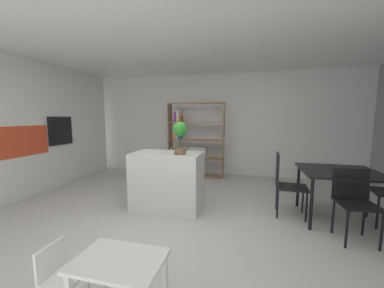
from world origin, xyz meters
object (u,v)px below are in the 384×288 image
(child_table, at_px, (120,272))
(dining_chair_island_side, at_px, (284,180))
(built_in_oven, at_px, (60,131))
(child_chair_left, at_px, (60,275))
(open_bookshelf, at_px, (193,143))
(dining_table, at_px, (339,176))
(kitchen_island, at_px, (167,181))
(dining_chair_near, at_px, (354,197))
(potted_plant_on_island, at_px, (180,134))

(child_table, relative_size, dining_chair_island_side, 0.65)
(built_in_oven, xyz_separation_m, child_chair_left, (2.58, -2.71, -0.91))
(open_bookshelf, height_order, dining_table, open_bookshelf)
(child_table, xyz_separation_m, child_chair_left, (-0.51, -0.00, -0.12))
(kitchen_island, bearing_deg, child_chair_left, -92.60)
(child_table, relative_size, dining_table, 0.60)
(kitchen_island, relative_size, child_table, 1.81)
(built_in_oven, bearing_deg, kitchen_island, -13.11)
(child_chair_left, xyz_separation_m, dining_chair_near, (2.64, 1.77, 0.22))
(kitchen_island, distance_m, child_chair_left, 2.09)
(potted_plant_on_island, bearing_deg, child_table, -85.26)
(kitchen_island, xyz_separation_m, open_bookshelf, (-0.09, 2.09, 0.38))
(potted_plant_on_island, distance_m, child_chair_left, 2.22)
(potted_plant_on_island, relative_size, open_bookshelf, 0.27)
(kitchen_island, height_order, child_chair_left, kitchen_island)
(open_bookshelf, xyz_separation_m, child_chair_left, (-0.01, -4.17, -0.54))
(child_chair_left, relative_size, dining_chair_near, 0.63)
(child_table, bearing_deg, open_bookshelf, 96.92)
(built_in_oven, height_order, dining_chair_near, built_in_oven)
(potted_plant_on_island, xyz_separation_m, dining_chair_near, (2.29, -0.21, -0.71))
(dining_chair_near, xyz_separation_m, dining_chair_island_side, (-0.73, 0.51, 0.02))
(potted_plant_on_island, bearing_deg, built_in_oven, 166.08)
(open_bookshelf, relative_size, dining_chair_near, 2.14)
(potted_plant_on_island, height_order, child_table, potted_plant_on_island)
(built_in_oven, distance_m, potted_plant_on_island, 3.01)
(kitchen_island, relative_size, child_chair_left, 2.06)
(dining_table, relative_size, dining_chair_island_side, 1.07)
(dining_table, bearing_deg, child_table, -133.22)
(dining_table, relative_size, dining_chair_near, 1.18)
(child_table, bearing_deg, kitchen_island, 101.36)
(dining_chair_island_side, bearing_deg, dining_chair_near, -120.73)
(built_in_oven, bearing_deg, dining_table, -4.79)
(built_in_oven, height_order, open_bookshelf, open_bookshelf)
(child_table, bearing_deg, child_chair_left, -179.95)
(potted_plant_on_island, relative_size, child_table, 0.81)
(built_in_oven, bearing_deg, potted_plant_on_island, -13.92)
(potted_plant_on_island, relative_size, dining_table, 0.49)
(potted_plant_on_island, distance_m, dining_table, 2.38)
(child_chair_left, bearing_deg, dining_chair_near, -56.80)
(child_table, bearing_deg, potted_plant_on_island, 94.74)
(kitchen_island, distance_m, potted_plant_on_island, 0.82)
(potted_plant_on_island, height_order, dining_table, potted_plant_on_island)
(open_bookshelf, xyz_separation_m, dining_chair_near, (2.63, -2.40, -0.32))
(child_table, height_order, dining_chair_island_side, dining_chair_island_side)
(dining_table, bearing_deg, built_in_oven, 175.21)
(built_in_oven, bearing_deg, child_chair_left, -46.41)
(built_in_oven, height_order, child_table, built_in_oven)
(kitchen_island, xyz_separation_m, dining_chair_near, (2.54, -0.32, 0.06))
(kitchen_island, bearing_deg, dining_chair_island_side, 6.04)
(open_bookshelf, bearing_deg, dining_table, -35.81)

